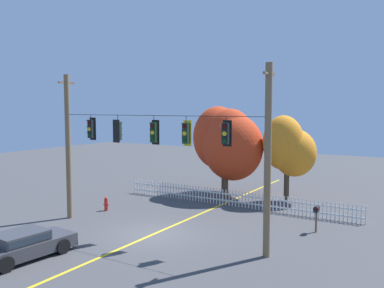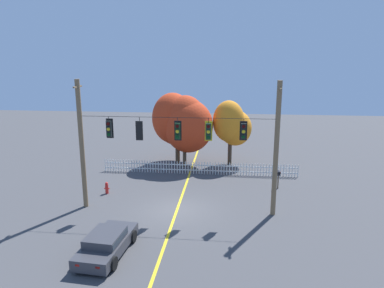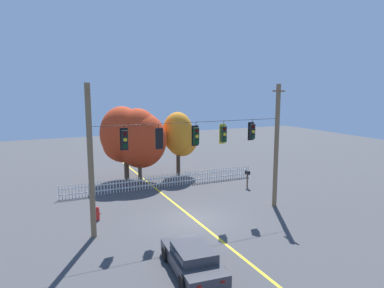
# 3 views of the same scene
# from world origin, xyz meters

# --- Properties ---
(ground) EXTENTS (80.00, 80.00, 0.00)m
(ground) POSITION_xyz_m (0.00, 0.00, 0.00)
(ground) COLOR #424244
(lane_centerline_stripe) EXTENTS (0.16, 36.00, 0.01)m
(lane_centerline_stripe) POSITION_xyz_m (0.00, 0.00, 0.00)
(lane_centerline_stripe) COLOR gold
(lane_centerline_stripe) RESTS_ON ground
(signal_support_span) EXTENTS (12.00, 1.10, 8.01)m
(signal_support_span) POSITION_xyz_m (0.00, 0.00, 4.07)
(signal_support_span) COLOR brown
(signal_support_span) RESTS_ON ground
(traffic_signal_eastbound_side) EXTENTS (0.43, 0.38, 1.35)m
(traffic_signal_eastbound_side) POSITION_xyz_m (-4.06, 0.01, 5.08)
(traffic_signal_eastbound_side) COLOR black
(traffic_signal_northbound_secondary) EXTENTS (0.43, 0.38, 1.39)m
(traffic_signal_northbound_secondary) POSITION_xyz_m (-2.18, -0.01, 5.02)
(traffic_signal_northbound_secondary) COLOR black
(traffic_signal_northbound_primary) EXTENTS (0.43, 0.38, 1.40)m
(traffic_signal_northbound_primary) POSITION_xyz_m (0.09, 0.01, 5.02)
(traffic_signal_northbound_primary) COLOR black
(traffic_signal_southbound_primary) EXTENTS (0.43, 0.38, 1.38)m
(traffic_signal_southbound_primary) POSITION_xyz_m (1.91, 0.01, 5.04)
(traffic_signal_southbound_primary) COLOR black
(traffic_signal_westbound_side) EXTENTS (0.43, 0.38, 1.30)m
(traffic_signal_westbound_side) POSITION_xyz_m (3.94, 0.01, 5.09)
(traffic_signal_westbound_side) COLOR black
(white_picket_fence) EXTENTS (15.74, 0.06, 1.02)m
(white_picket_fence) POSITION_xyz_m (0.76, 7.27, 0.51)
(white_picket_fence) COLOR silver
(white_picket_fence) RESTS_ON ground
(autumn_maple_near_fence) EXTENTS (4.11, 4.14, 6.30)m
(autumn_maple_near_fence) POSITION_xyz_m (-1.62, 10.44, 3.64)
(autumn_maple_near_fence) COLOR brown
(autumn_maple_near_fence) RESTS_ON ground
(autumn_maple_mid) EXTENTS (4.23, 3.71, 6.14)m
(autumn_maple_mid) POSITION_xyz_m (-0.49, 9.62, 3.68)
(autumn_maple_mid) COLOR brown
(autumn_maple_mid) RESTS_ON ground
(autumn_oak_far_east) EXTENTS (3.37, 3.06, 5.70)m
(autumn_oak_far_east) POSITION_xyz_m (3.36, 10.27, 3.57)
(autumn_oak_far_east) COLOR #473828
(autumn_oak_far_east) RESTS_ON ground
(parked_car) EXTENTS (2.16, 4.25, 1.15)m
(parked_car) POSITION_xyz_m (-2.61, -5.43, 0.60)
(parked_car) COLOR #38383D
(parked_car) RESTS_ON ground
(fire_hydrant) EXTENTS (0.38, 0.22, 0.83)m
(fire_hydrant) POSITION_xyz_m (-5.26, 2.30, 0.41)
(fire_hydrant) COLOR red
(fire_hydrant) RESTS_ON ground
(roadside_mailbox) EXTENTS (0.25, 0.44, 1.34)m
(roadside_mailbox) POSITION_xyz_m (6.72, 4.52, 1.09)
(roadside_mailbox) COLOR brown
(roadside_mailbox) RESTS_ON ground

